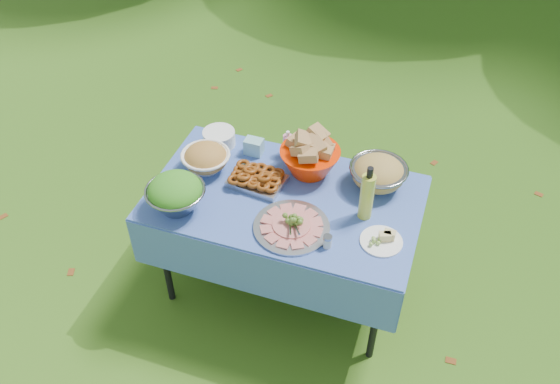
# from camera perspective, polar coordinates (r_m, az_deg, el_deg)

# --- Properties ---
(ground) EXTENTS (80.00, 80.00, 0.00)m
(ground) POSITION_cam_1_polar(r_m,az_deg,el_deg) (3.78, 0.38, -8.87)
(ground) COLOR #15380A
(ground) RESTS_ON ground
(picnic_table) EXTENTS (1.46, 0.86, 0.76)m
(picnic_table) POSITION_cam_1_polar(r_m,az_deg,el_deg) (3.49, 0.40, -5.00)
(picnic_table) COLOR #7AA3EA
(picnic_table) RESTS_ON ground
(salad_bowl) EXTENTS (0.40, 0.40, 0.21)m
(salad_bowl) POSITION_cam_1_polar(r_m,az_deg,el_deg) (3.13, -10.03, -0.12)
(salad_bowl) COLOR gray
(salad_bowl) RESTS_ON picnic_table
(pasta_bowl_white) EXTENTS (0.28, 0.28, 0.15)m
(pasta_bowl_white) POSITION_cam_1_polar(r_m,az_deg,el_deg) (3.37, -7.16, 3.28)
(pasta_bowl_white) COLOR white
(pasta_bowl_white) RESTS_ON picnic_table
(plate_stack) EXTENTS (0.25, 0.25, 0.09)m
(plate_stack) POSITION_cam_1_polar(r_m,az_deg,el_deg) (3.55, -5.88, 5.19)
(plate_stack) COLOR white
(plate_stack) RESTS_ON picnic_table
(wipes_box) EXTENTS (0.11, 0.08, 0.10)m
(wipes_box) POSITION_cam_1_polar(r_m,az_deg,el_deg) (3.47, -2.53, 4.39)
(wipes_box) COLOR #89CCD9
(wipes_box) RESTS_ON picnic_table
(sanitizer_bottle) EXTENTS (0.07, 0.07, 0.16)m
(sanitizer_bottle) POSITION_cam_1_polar(r_m,az_deg,el_deg) (3.44, 0.75, 4.75)
(sanitizer_bottle) COLOR pink
(sanitizer_bottle) RESTS_ON picnic_table
(bread_bowl) EXTENTS (0.38, 0.38, 0.23)m
(bread_bowl) POSITION_cam_1_polar(r_m,az_deg,el_deg) (3.30, 2.90, 3.52)
(bread_bowl) COLOR #FA2E00
(bread_bowl) RESTS_ON picnic_table
(pasta_bowl_steel) EXTENTS (0.36, 0.36, 0.17)m
(pasta_bowl_steel) POSITION_cam_1_polar(r_m,az_deg,el_deg) (3.28, 9.45, 1.83)
(pasta_bowl_steel) COLOR gray
(pasta_bowl_steel) RESTS_ON picnic_table
(fried_tray) EXTENTS (0.32, 0.24, 0.07)m
(fried_tray) POSITION_cam_1_polar(r_m,az_deg,el_deg) (3.27, -2.22, 1.27)
(fried_tray) COLOR #ABACAF
(fried_tray) RESTS_ON picnic_table
(charcuterie_platter) EXTENTS (0.48, 0.48, 0.09)m
(charcuterie_platter) POSITION_cam_1_polar(r_m,az_deg,el_deg) (3.02, 1.13, -2.88)
(charcuterie_platter) COLOR #B1B2B8
(charcuterie_platter) RESTS_ON picnic_table
(oil_bottle) EXTENTS (0.09, 0.09, 0.33)m
(oil_bottle) POSITION_cam_1_polar(r_m,az_deg,el_deg) (3.03, 8.40, -0.07)
(oil_bottle) COLOR #C1CC39
(oil_bottle) RESTS_ON picnic_table
(cheese_plate) EXTENTS (0.23, 0.23, 0.06)m
(cheese_plate) POSITION_cam_1_polar(r_m,az_deg,el_deg) (3.00, 9.77, -4.38)
(cheese_plate) COLOR white
(cheese_plate) RESTS_ON picnic_table
(shaker) EXTENTS (0.06, 0.06, 0.07)m
(shaker) POSITION_cam_1_polar(r_m,az_deg,el_deg) (2.94, 4.58, -4.77)
(shaker) COLOR silver
(shaker) RESTS_ON picnic_table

